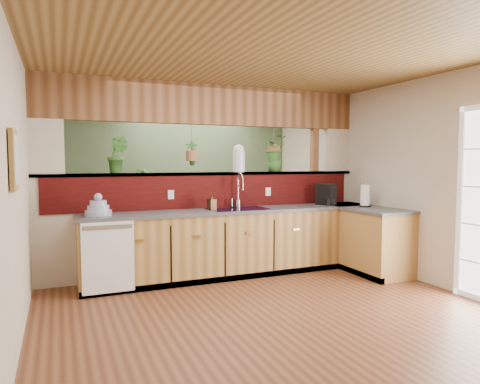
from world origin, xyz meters
name	(u,v)px	position (x,y,z in m)	size (l,w,h in m)	color
ground	(251,297)	(0.00, 0.00, 0.00)	(4.60, 7.00, 0.01)	brown
ceiling	(251,65)	(0.00, 0.00, 2.60)	(4.60, 7.00, 0.01)	brown
wall_back	(173,174)	(0.00, 3.50, 1.30)	(4.60, 0.02, 2.60)	beige
wall_left	(20,188)	(-2.30, 0.00, 1.30)	(0.02, 7.00, 2.60)	beige
wall_right	(409,180)	(2.30, 0.00, 1.30)	(0.02, 7.00, 2.60)	beige
pass_through_partition	(213,186)	(0.03, 1.35, 1.19)	(4.60, 0.21, 2.60)	beige
pass_through_ledge	(211,174)	(0.00, 1.35, 1.37)	(4.60, 0.21, 0.04)	brown
header_beam	(211,105)	(0.00, 1.35, 2.33)	(4.60, 0.15, 0.55)	brown
sage_backwall	(173,174)	(0.00, 3.48, 1.30)	(4.55, 0.02, 2.55)	#4E6545
countertop	(280,240)	(0.84, 0.87, 0.45)	(4.14, 1.52, 0.90)	olive
dishwasher	(108,257)	(-1.48, 0.66, 0.46)	(0.58, 0.03, 0.82)	white
navy_sink	(238,215)	(0.25, 0.98, 0.82)	(0.82, 0.50, 0.18)	black
framed_print	(14,160)	(-2.27, -0.80, 1.55)	(0.04, 0.35, 0.45)	olive
faucet	(239,189)	(0.33, 1.13, 1.16)	(0.22, 0.22, 0.49)	#B7B7B2
dish_stack	(98,209)	(-1.55, 0.94, 0.98)	(0.31, 0.31, 0.27)	#919CBB
soap_dispenser	(212,202)	(-0.11, 1.01, 1.01)	(0.10, 0.10, 0.21)	#3B2415
coffee_maker	(326,195)	(1.66, 0.95, 1.04)	(0.17, 0.28, 0.31)	black
paper_towel	(365,196)	(2.01, 0.52, 1.05)	(0.16, 0.16, 0.33)	black
glass_jar	(239,158)	(0.42, 1.35, 1.59)	(0.18, 0.18, 0.39)	silver
ledge_plant_left	(117,155)	(-1.27, 1.35, 1.63)	(0.26, 0.21, 0.47)	#2B5B1F
ledge_plant_right	(274,158)	(1.00, 1.35, 1.60)	(0.24, 0.24, 0.42)	#2B5B1F
hanging_plant_a	(192,145)	(-0.28, 1.35, 1.77)	(0.21, 0.17, 0.50)	brown
hanging_plant_b	(274,137)	(0.99, 1.35, 1.90)	(0.41, 0.38, 0.52)	brown
shelving_console	(128,221)	(-0.87, 3.25, 0.50)	(1.47, 0.39, 0.98)	black
shelf_plant_a	(94,182)	(-1.43, 3.25, 1.19)	(0.21, 0.14, 0.40)	#2B5B1F
shelf_plant_b	(142,180)	(-0.62, 3.25, 1.21)	(0.25, 0.25, 0.44)	#2B5B1F
floor_plant	(254,225)	(1.31, 2.73, 0.38)	(0.68, 0.59, 0.76)	#2B5B1F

